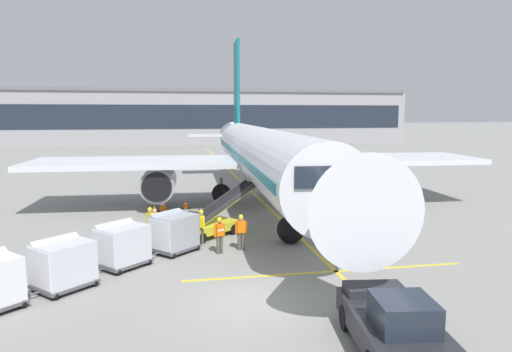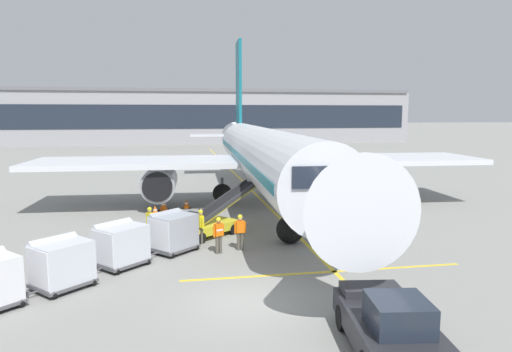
# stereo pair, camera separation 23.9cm
# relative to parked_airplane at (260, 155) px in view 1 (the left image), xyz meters

# --- Properties ---
(ground_plane) EXTENTS (600.00, 600.00, 0.00)m
(ground_plane) POSITION_rel_parked_airplane_xyz_m (-3.84, -17.18, -3.61)
(ground_plane) COLOR gray
(parked_airplane) EXTENTS (31.99, 41.54, 14.00)m
(parked_airplane) POSITION_rel_parked_airplane_xyz_m (0.00, 0.00, 0.00)
(parked_airplane) COLOR silver
(parked_airplane) RESTS_ON ground
(belt_loader) EXTENTS (4.98, 4.45, 2.66)m
(belt_loader) POSITION_rel_parked_airplane_xyz_m (-4.25, -8.07, -2.79)
(belt_loader) COLOR gold
(belt_loader) RESTS_ON ground
(baggage_cart_lead) EXTENTS (2.55, 2.54, 1.91)m
(baggage_cart_lead) POSITION_rel_parked_airplane_xyz_m (-6.27, -10.73, -2.61)
(baggage_cart_lead) COLOR #515156
(baggage_cart_lead) RESTS_ON ground
(baggage_cart_second) EXTENTS (2.55, 2.54, 1.91)m
(baggage_cart_second) POSITION_rel_parked_airplane_xyz_m (-8.46, -12.54, -2.61)
(baggage_cart_second) COLOR #515156
(baggage_cart_second) RESTS_ON ground
(baggage_cart_third) EXTENTS (2.55, 2.54, 1.91)m
(baggage_cart_third) POSITION_rel_parked_airplane_xyz_m (-10.37, -14.75, -2.61)
(baggage_cart_third) COLOR #515156
(baggage_cart_third) RESTS_ON ground
(pushback_tug) EXTENTS (2.65, 4.63, 1.83)m
(pushback_tug) POSITION_rel_parked_airplane_xyz_m (-0.46, -21.35, -2.78)
(pushback_tug) COLOR #232328
(pushback_tug) RESTS_ON ground
(ground_crew_by_loader) EXTENTS (0.53, 0.38, 1.74)m
(ground_crew_by_loader) POSITION_rel_parked_airplane_xyz_m (-4.16, -11.44, -2.61)
(ground_crew_by_loader) COLOR #514C42
(ground_crew_by_loader) RESTS_ON ground
(ground_crew_by_carts) EXTENTS (0.41, 0.49, 1.74)m
(ground_crew_by_carts) POSITION_rel_parked_airplane_xyz_m (-7.44, -8.47, -2.61)
(ground_crew_by_carts) COLOR #333847
(ground_crew_by_carts) RESTS_ON ground
(ground_crew_marshaller) EXTENTS (0.57, 0.25, 1.74)m
(ground_crew_marshaller) POSITION_rel_parked_airplane_xyz_m (-3.09, -11.04, -2.61)
(ground_crew_marshaller) COLOR #514C42
(ground_crew_marshaller) RESTS_ON ground
(ground_crew_wingwalker) EXTENTS (0.33, 0.56, 1.74)m
(ground_crew_wingwalker) POSITION_rel_parked_airplane_xyz_m (-4.88, -9.58, -2.61)
(ground_crew_wingwalker) COLOR #514C42
(ground_crew_wingwalker) RESTS_ON ground
(safety_cone_engine_keepout) EXTENTS (0.58, 0.58, 0.66)m
(safety_cone_engine_keepout) POSITION_rel_parked_airplane_xyz_m (-7.41, -2.63, -3.29)
(safety_cone_engine_keepout) COLOR black
(safety_cone_engine_keepout) RESTS_ON ground
(safety_cone_wingtip) EXTENTS (0.71, 0.71, 0.80)m
(safety_cone_wingtip) POSITION_rel_parked_airplane_xyz_m (-6.91, -1.18, -3.22)
(safety_cone_wingtip) COLOR black
(safety_cone_wingtip) RESTS_ON ground
(safety_cone_nose_mark) EXTENTS (0.57, 0.57, 0.65)m
(safety_cone_nose_mark) POSITION_rel_parked_airplane_xyz_m (-5.38, -0.65, -3.29)
(safety_cone_nose_mark) COLOR black
(safety_cone_nose_mark) RESTS_ON ground
(apron_guidance_line_lead_in) EXTENTS (0.20, 110.00, 0.01)m
(apron_guidance_line_lead_in) POSITION_rel_parked_airplane_xyz_m (0.33, -0.75, -3.60)
(apron_guidance_line_lead_in) COLOR yellow
(apron_guidance_line_lead_in) RESTS_ON ground
(apron_guidance_line_stop_bar) EXTENTS (12.00, 0.20, 0.01)m
(apron_guidance_line_stop_bar) POSITION_rel_parked_airplane_xyz_m (-0.03, -14.78, -3.60)
(apron_guidance_line_stop_bar) COLOR yellow
(apron_guidance_line_stop_bar) RESTS_ON ground
(terminal_building) EXTENTS (101.90, 14.36, 11.84)m
(terminal_building) POSITION_rel_parked_airplane_xyz_m (-3.86, 74.30, 2.26)
(terminal_building) COLOR #939399
(terminal_building) RESTS_ON ground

